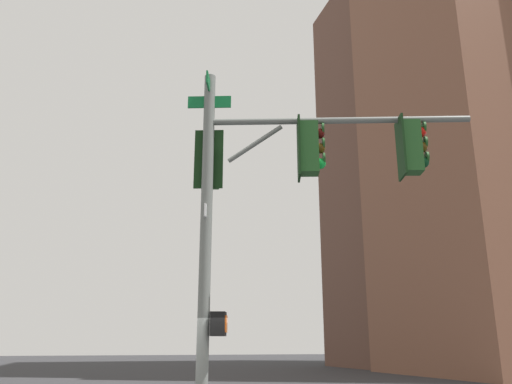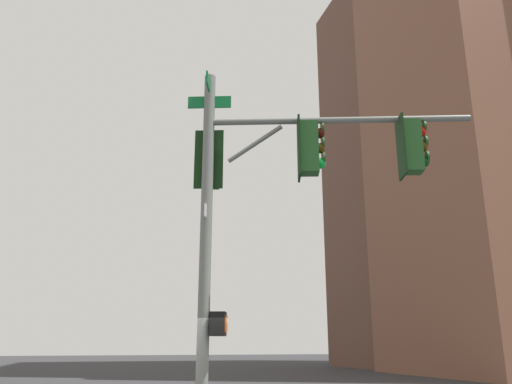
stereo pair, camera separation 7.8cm
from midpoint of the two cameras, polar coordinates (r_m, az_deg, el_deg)
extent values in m
cylinder|color=slate|center=(9.31, -5.83, -7.07)|extent=(0.21, 0.21, 7.11)
cylinder|color=slate|center=(10.05, 8.77, 7.74)|extent=(4.70, 1.67, 0.12)
cylinder|color=slate|center=(9.81, -0.32, 5.31)|extent=(1.01, 0.41, 0.75)
cube|color=#0F6B33|center=(10.37, -5.30, 11.27)|extent=(0.33, 0.91, 0.24)
cube|color=#0F6B33|center=(10.23, -5.34, 9.78)|extent=(0.80, 0.29, 0.24)
cube|color=white|center=(9.47, -5.69, -2.25)|extent=(0.17, 0.44, 0.24)
cube|color=#1E4C1E|center=(9.78, 5.60, 4.76)|extent=(0.43, 0.43, 1.00)
cube|color=black|center=(9.77, 4.48, 4.75)|extent=(0.21, 0.53, 1.16)
sphere|color=#470A07|center=(9.91, 6.74, 6.38)|extent=(0.20, 0.20, 0.20)
cylinder|color=#1E4C1E|center=(9.95, 7.10, 6.86)|extent=(0.11, 0.23, 0.23)
sphere|color=#4C330A|center=(9.80, 6.80, 4.76)|extent=(0.20, 0.20, 0.20)
cylinder|color=#1E4C1E|center=(9.84, 7.16, 5.25)|extent=(0.11, 0.23, 0.23)
sphere|color=green|center=(9.70, 6.86, 3.11)|extent=(0.20, 0.20, 0.20)
cylinder|color=#1E4C1E|center=(9.73, 7.22, 3.61)|extent=(0.11, 0.23, 0.23)
cube|color=#1E4C1E|center=(10.09, 16.41, 4.71)|extent=(0.43, 0.43, 1.00)
cube|color=black|center=(10.04, 15.36, 4.72)|extent=(0.21, 0.53, 1.16)
sphere|color=red|center=(10.25, 17.39, 6.27)|extent=(0.20, 0.20, 0.20)
cylinder|color=#1E4C1E|center=(10.30, 17.70, 6.72)|extent=(0.11, 0.23, 0.23)
sphere|color=#4C330A|center=(10.14, 17.54, 4.70)|extent=(0.20, 0.20, 0.20)
cylinder|color=#1E4C1E|center=(10.19, 17.85, 5.17)|extent=(0.11, 0.23, 0.23)
sphere|color=#0A3819|center=(10.04, 17.68, 3.10)|extent=(0.20, 0.20, 0.20)
cylinder|color=#1E4C1E|center=(10.09, 17.99, 3.58)|extent=(0.11, 0.23, 0.23)
cube|color=#1E4C1E|center=(10.07, -5.30, 3.27)|extent=(0.43, 0.43, 1.00)
cube|color=black|center=(9.90, -5.43, 3.63)|extent=(0.53, 0.21, 1.16)
sphere|color=red|center=(10.37, -5.12, 4.45)|extent=(0.20, 0.20, 0.20)
cylinder|color=#1E4C1E|center=(10.46, -5.06, 4.78)|extent=(0.23, 0.11, 0.23)
sphere|color=#4C330A|center=(10.27, -5.16, 2.88)|extent=(0.20, 0.20, 0.20)
cylinder|color=#1E4C1E|center=(10.36, -5.10, 3.24)|extent=(0.23, 0.11, 0.23)
sphere|color=#0A3819|center=(10.17, -5.20, 1.29)|extent=(0.20, 0.20, 0.20)
cylinder|color=#1E4C1E|center=(10.26, -5.15, 1.66)|extent=(0.23, 0.11, 0.23)
cube|color=black|center=(9.17, -4.41, -14.22)|extent=(0.35, 0.42, 0.40)
cube|color=#EA5914|center=(9.15, -3.53, -14.23)|extent=(0.10, 0.25, 0.28)
cube|color=brown|center=(56.81, 23.68, 3.03)|extent=(27.52, 19.45, 39.14)
cube|color=brown|center=(70.14, 24.91, -2.78)|extent=(20.78, 15.39, 33.37)
camera|label=1|loc=(0.04, -90.24, 0.07)|focal=36.51mm
camera|label=2|loc=(0.04, 89.76, -0.07)|focal=36.51mm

